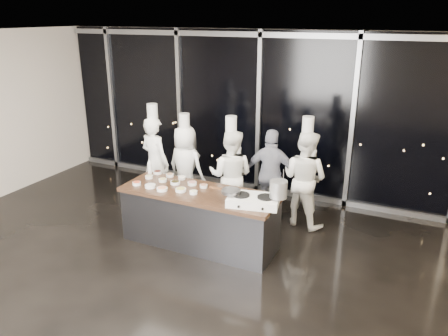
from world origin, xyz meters
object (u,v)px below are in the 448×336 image
object	(u,v)px
stock_pot	(279,189)
chef_far_left	(155,162)
demo_counter	(200,218)
chef_left	(186,166)
chef_right	(305,178)
frying_pan	(230,191)
stove	(253,200)
chef_center	(231,175)
guest	(271,175)

from	to	relation	value
stock_pot	chef_far_left	distance (m)	2.86
demo_counter	chef_left	world-z (taller)	chef_left
stock_pot	chef_right	bearing A→B (deg)	89.83
frying_pan	stock_pot	bearing A→B (deg)	-0.27
stock_pot	chef_far_left	xyz separation A→B (m)	(-2.69, 0.95, -0.28)
chef_left	chef_right	xyz separation A→B (m)	(2.20, 0.20, 0.05)
demo_counter	stock_pot	size ratio (longest dim) A/B	10.04
frying_pan	chef_right	world-z (taller)	chef_right
stove	chef_far_left	distance (m)	2.57
stock_pot	chef_left	bearing A→B (deg)	151.13
frying_pan	chef_center	size ratio (longest dim) A/B	0.27
stove	chef_far_left	size ratio (longest dim) A/B	0.40
stove	guest	xyz separation A→B (m)	(-0.24, 1.48, -0.15)
demo_counter	chef_center	size ratio (longest dim) A/B	1.32
stock_pot	chef_left	xyz separation A→B (m)	(-2.19, 1.21, -0.37)
stock_pot	chef_right	size ratio (longest dim) A/B	0.13
stove	frying_pan	xyz separation A→B (m)	(-0.34, -0.05, 0.10)
chef_far_left	chef_right	xyz separation A→B (m)	(2.69, 0.46, -0.04)
stove	guest	size ratio (longest dim) A/B	0.49
frying_pan	chef_center	distance (m)	1.31
stove	stock_pot	distance (m)	0.40
chef_center	chef_right	xyz separation A→B (m)	(1.20, 0.37, 0.02)
chef_left	guest	xyz separation A→B (m)	(1.61, 0.19, 0.02)
chef_right	chef_far_left	bearing A→B (deg)	25.88
demo_counter	chef_right	size ratio (longest dim) A/B	1.29
chef_left	chef_center	xyz separation A→B (m)	(1.00, -0.17, 0.04)
chef_center	demo_counter	bearing A→B (deg)	76.65
demo_counter	chef_center	xyz separation A→B (m)	(0.07, 1.02, 0.38)
chef_center	chef_left	bearing A→B (deg)	-18.99
demo_counter	stock_pot	xyz separation A→B (m)	(1.27, -0.02, 0.71)
stock_pot	guest	distance (m)	1.55
chef_far_left	demo_counter	bearing A→B (deg)	161.77
chef_center	chef_right	world-z (taller)	chef_right
frying_pan	chef_far_left	size ratio (longest dim) A/B	0.25
demo_counter	frying_pan	bearing A→B (deg)	-15.01
frying_pan	guest	xyz separation A→B (m)	(0.09, 1.53, -0.25)
chef_left	chef_center	distance (m)	1.01
stove	chef_right	world-z (taller)	chef_right
demo_counter	stove	size ratio (longest dim) A/B	3.10
chef_right	stove	bearing A→B (deg)	93.32
guest	demo_counter	bearing A→B (deg)	56.81
demo_counter	stove	distance (m)	1.07
guest	chef_right	world-z (taller)	chef_right
chef_far_left	guest	xyz separation A→B (m)	(2.11, 0.45, -0.08)
guest	frying_pan	bearing A→B (deg)	79.87
chef_center	guest	size ratio (longest dim) A/B	1.15
stock_pot	chef_center	distance (m)	1.62
demo_counter	chef_left	distance (m)	1.54
stock_pot	guest	bearing A→B (deg)	112.64
frying_pan	chef_left	world-z (taller)	chef_left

